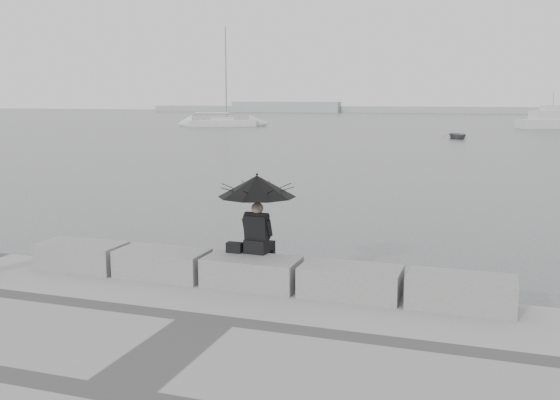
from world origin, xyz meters
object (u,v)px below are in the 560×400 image
at_px(seated_person, 257,194).
at_px(sailboat_left, 222,122).
at_px(motor_cruiser, 560,121).
at_px(dinghy, 457,135).

bearing_deg(seated_person, sailboat_left, 117.44).
height_order(seated_person, motor_cruiser, motor_cruiser).
bearing_deg(motor_cruiser, seated_person, -123.70).
distance_m(seated_person, dinghy, 50.16).
bearing_deg(motor_cruiser, sailboat_left, 167.02).
xyz_separation_m(sailboat_left, motor_cruiser, (41.91, 8.94, 0.38)).
distance_m(seated_person, sailboat_left, 73.15).
bearing_deg(dinghy, seated_person, -106.20).
distance_m(sailboat_left, motor_cruiser, 42.85).
xyz_separation_m(seated_person, sailboat_left, (-30.40, 66.51, -1.53)).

